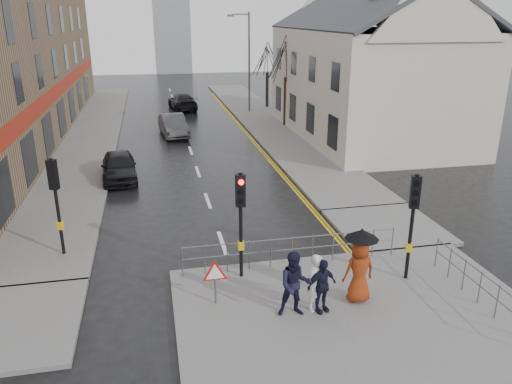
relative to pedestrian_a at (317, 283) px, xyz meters
name	(u,v)px	position (x,y,z in m)	size (l,w,h in m)	color
ground	(236,283)	(-1.90, 2.10, -0.97)	(120.00, 120.00, 0.00)	black
near_pavement	(374,336)	(1.10, -1.40, -0.90)	(10.00, 9.00, 0.14)	#605E5B
left_pavement	(91,132)	(-8.40, 25.10, -0.90)	(4.00, 44.00, 0.14)	#605E5B
right_pavement	(263,119)	(4.60, 27.10, -0.90)	(4.00, 40.00, 0.14)	#605E5B
pavement_bridge_right	(386,226)	(4.60, 5.10, -0.90)	(4.00, 4.20, 0.14)	#605E5B
pavement_stub_left	(3,325)	(-8.40, 1.10, -0.90)	(4.00, 4.20, 0.14)	#605E5B
building_right_cream	(368,65)	(10.10, 20.10, 3.81)	(9.00, 16.40, 10.10)	beige
church_tower	(170,6)	(-0.40, 64.10, 8.03)	(5.00, 5.00, 18.00)	gray
traffic_signal_near_left	(241,207)	(-1.70, 2.30, 1.49)	(0.28, 0.27, 3.40)	black
traffic_signal_near_right	(413,209)	(3.30, 1.10, 1.49)	(0.34, 0.33, 3.40)	black
traffic_signal_far_left	(55,190)	(-7.40, 5.10, 1.49)	(0.34, 0.33, 3.40)	black
guard_railing_front	(292,245)	(0.05, 2.70, -0.11)	(7.14, 0.04, 1.00)	#595B5E
guard_railing_side	(481,281)	(4.60, -0.65, -0.13)	(0.04, 4.54, 1.00)	#595B5E
warning_sign	(215,275)	(-2.70, 0.89, 0.07)	(0.80, 0.07, 1.35)	#595B5E
street_lamp	(247,56)	(3.92, 30.10, 3.74)	(1.83, 0.25, 8.00)	#595B5E
tree_near	(286,56)	(5.60, 24.10, 4.17)	(2.40, 2.40, 6.58)	black
tree_far	(267,57)	(6.10, 32.10, 3.45)	(2.40, 2.40, 5.64)	black
pedestrian_a	(317,283)	(0.00, 0.00, 0.00)	(0.61, 0.40, 1.66)	silver
pedestrian_b	(295,284)	(-0.67, -0.11, 0.10)	(0.91, 0.71, 1.86)	black
pedestrian_with_umbrella	(360,264)	(1.30, 0.22, 0.34)	(0.96, 0.96, 2.21)	maroon
pedestrian_d	(322,286)	(0.09, -0.10, -0.04)	(0.92, 0.38, 1.57)	black
car_parked	(119,166)	(-5.90, 13.57, -0.26)	(1.67, 4.14, 1.41)	black
car_mid	(173,125)	(-2.68, 22.89, -0.24)	(1.54, 4.40, 1.45)	#434547
car_far	(183,102)	(-1.34, 32.92, -0.28)	(1.94, 4.76, 1.38)	black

